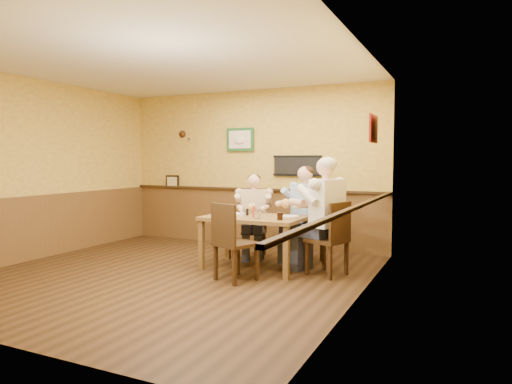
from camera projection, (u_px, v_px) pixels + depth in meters
room at (185, 150)px, 6.10m from camera, size 5.02×5.03×2.81m
dining_table at (254, 223)px, 6.47m from camera, size 1.40×0.90×0.75m
chair_back_left at (254, 231)px, 7.26m from camera, size 0.49×0.49×0.84m
chair_back_right at (306, 231)px, 6.96m from camera, size 0.55×0.55×0.92m
chair_right_end at (327, 238)px, 6.10m from camera, size 0.59×0.59×1.00m
chair_near_side at (236, 242)px, 5.84m from camera, size 0.60×0.60×1.00m
diner_tan_shirt at (254, 220)px, 7.25m from camera, size 0.71×0.71×1.19m
diner_blue_polo at (306, 219)px, 6.95m from camera, size 0.79×0.79×1.31m
diner_white_elder at (327, 223)px, 6.09m from camera, size 0.84×0.84×1.42m
water_glass_left at (231, 213)px, 6.38m from camera, size 0.09×0.09×0.11m
water_glass_mid at (257, 214)px, 6.21m from camera, size 0.11×0.11×0.13m
cola_tumbler at (280, 216)px, 6.05m from camera, size 0.08×0.08×0.10m
hot_sauce_bottle at (254, 211)px, 6.36m from camera, size 0.05×0.05×0.17m
salt_shaker at (242, 213)px, 6.48m from camera, size 0.04×0.04×0.09m
pepper_shaker at (247, 212)px, 6.55m from camera, size 0.04×0.04×0.10m
plate_far_left at (237, 213)px, 6.74m from camera, size 0.23×0.23×0.02m
plate_far_right at (291, 216)px, 6.41m from camera, size 0.31×0.31×0.02m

